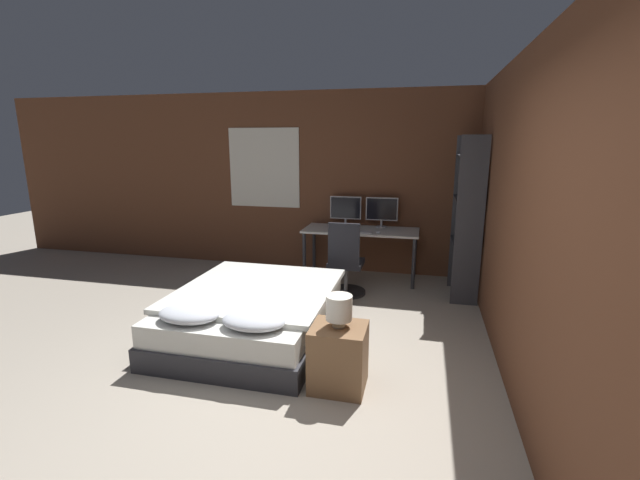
# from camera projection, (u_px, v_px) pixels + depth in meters

# --- Properties ---
(ground_plane) EXTENTS (20.00, 20.00, 0.00)m
(ground_plane) POSITION_uv_depth(u_px,v_px,m) (262.00, 423.00, 3.05)
(ground_plane) COLOR #9E9384
(wall_back) EXTENTS (12.00, 0.08, 2.70)m
(wall_back) POSITION_uv_depth(u_px,v_px,m) (351.00, 183.00, 6.42)
(wall_back) COLOR brown
(wall_back) RESTS_ON ground_plane
(wall_side_right) EXTENTS (0.06, 12.00, 2.70)m
(wall_side_right) POSITION_uv_depth(u_px,v_px,m) (511.00, 213.00, 3.76)
(wall_side_right) COLOR brown
(wall_side_right) RESTS_ON ground_plane
(bed) EXTENTS (1.55, 1.96, 0.56)m
(bed) POSITION_uv_depth(u_px,v_px,m) (254.00, 313.00, 4.39)
(bed) COLOR #2D2D33
(bed) RESTS_ON ground_plane
(nightstand) EXTENTS (0.44, 0.41, 0.53)m
(nightstand) POSITION_uv_depth(u_px,v_px,m) (339.00, 357.00, 3.45)
(nightstand) COLOR brown
(nightstand) RESTS_ON ground_plane
(bedside_lamp) EXTENTS (0.21, 0.21, 0.26)m
(bedside_lamp) POSITION_uv_depth(u_px,v_px,m) (339.00, 308.00, 3.36)
(bedside_lamp) COLOR gray
(bedside_lamp) RESTS_ON nightstand
(desk) EXTENTS (1.63, 0.67, 0.73)m
(desk) POSITION_uv_depth(u_px,v_px,m) (361.00, 235.00, 6.15)
(desk) COLOR beige
(desk) RESTS_ON ground_plane
(monitor_left) EXTENTS (0.46, 0.16, 0.44)m
(monitor_left) POSITION_uv_depth(u_px,v_px,m) (346.00, 209.00, 6.35)
(monitor_left) COLOR #B7B7BC
(monitor_left) RESTS_ON desk
(monitor_right) EXTENTS (0.46, 0.16, 0.44)m
(monitor_right) POSITION_uv_depth(u_px,v_px,m) (382.00, 210.00, 6.23)
(monitor_right) COLOR #B7B7BC
(monitor_right) RESTS_ON desk
(keyboard) EXTENTS (0.37, 0.13, 0.02)m
(keyboard) POSITION_uv_depth(u_px,v_px,m) (358.00, 232.00, 5.91)
(keyboard) COLOR #B7B7BC
(keyboard) RESTS_ON desk
(computer_mouse) EXTENTS (0.07, 0.05, 0.04)m
(computer_mouse) POSITION_uv_depth(u_px,v_px,m) (378.00, 232.00, 5.84)
(computer_mouse) COLOR #B7B7BC
(computer_mouse) RESTS_ON desk
(office_chair) EXTENTS (0.52, 0.52, 0.98)m
(office_chair) POSITION_uv_depth(u_px,v_px,m) (345.00, 267.00, 5.54)
(office_chair) COLOR black
(office_chair) RESTS_ON ground_plane
(bookshelf) EXTENTS (0.32, 0.71, 2.04)m
(bookshelf) POSITION_uv_depth(u_px,v_px,m) (468.00, 213.00, 5.29)
(bookshelf) COLOR #333338
(bookshelf) RESTS_ON ground_plane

